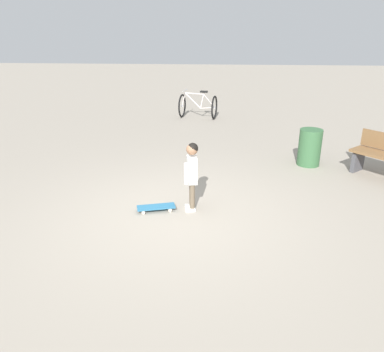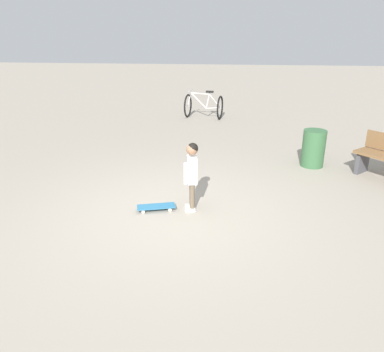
# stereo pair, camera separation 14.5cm
# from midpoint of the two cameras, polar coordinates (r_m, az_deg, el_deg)

# --- Properties ---
(ground_plane) EXTENTS (50.00, 50.00, 0.00)m
(ground_plane) POSITION_cam_midpoint_polar(r_m,az_deg,el_deg) (5.64, -3.45, -6.08)
(ground_plane) COLOR #9E9384
(child_person) EXTENTS (0.39, 0.21, 1.06)m
(child_person) POSITION_cam_midpoint_polar(r_m,az_deg,el_deg) (5.57, -0.76, 1.01)
(child_person) COLOR brown
(child_person) RESTS_ON ground
(skateboard) EXTENTS (0.34, 0.61, 0.07)m
(skateboard) POSITION_cam_midpoint_polar(r_m,az_deg,el_deg) (5.79, -6.15, -4.71)
(skateboard) COLOR teal
(skateboard) RESTS_ON ground
(bicycle_near) EXTENTS (0.90, 1.18, 0.85)m
(bicycle_near) POSITION_cam_midpoint_polar(r_m,az_deg,el_deg) (11.74, 0.56, 10.56)
(bicycle_near) COLOR black
(bicycle_near) RESTS_ON ground
(trash_bin) EXTENTS (0.45, 0.45, 0.74)m
(trash_bin) POSITION_cam_midpoint_polar(r_m,az_deg,el_deg) (7.93, 16.87, 4.16)
(trash_bin) COLOR #38663D
(trash_bin) RESTS_ON ground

